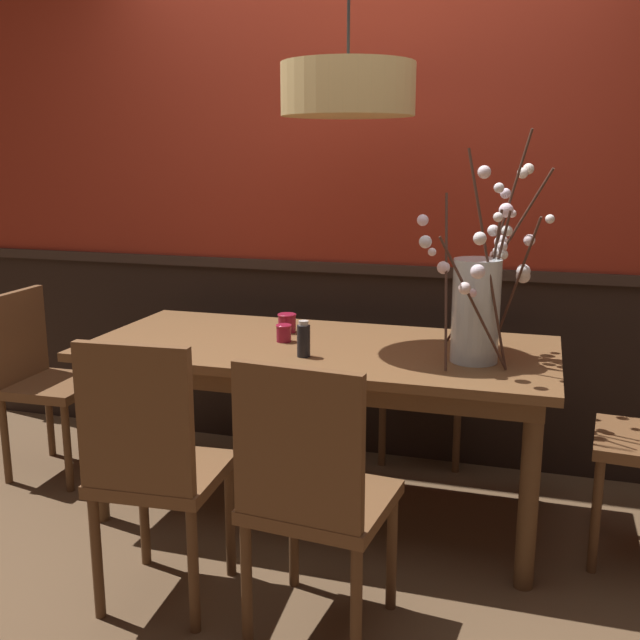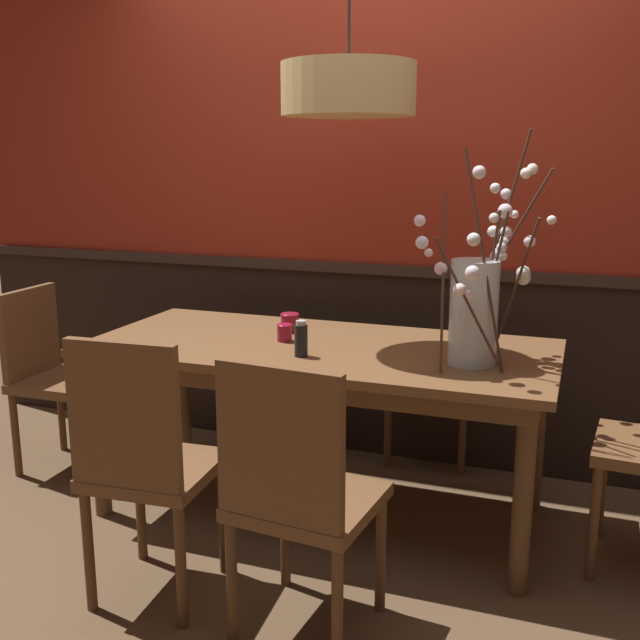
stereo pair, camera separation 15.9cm
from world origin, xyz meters
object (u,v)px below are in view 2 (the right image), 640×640
chair_near_side_left (144,458)px  candle_holder_nearer_edge (285,332)px  chair_far_side_left (323,345)px  condiment_bottle (301,339)px  dining_table (320,363)px  chair_far_side_right (434,356)px  chair_head_west_end (51,369)px  candle_holder_nearer_center (290,322)px  pendant_lamp (348,89)px  vase_with_blossoms (477,306)px  chair_near_side_right (297,489)px

chair_near_side_left → candle_holder_nearer_edge: 0.89m
chair_far_side_left → condiment_bottle: chair_far_side_left is taller
dining_table → chair_far_side_left: 0.92m
dining_table → chair_far_side_right: size_ratio=2.08×
chair_far_side_right → chair_near_side_left: bearing=-111.2°
chair_head_west_end → candle_holder_nearer_center: 1.25m
chair_head_west_end → chair_far_side_left: size_ratio=0.97×
condiment_bottle → pendant_lamp: pendant_lamp is taller
vase_with_blossoms → chair_far_side_left: bearing=135.5°
chair_head_west_end → chair_far_side_right: 1.90m
chair_far_side_left → candle_holder_nearer_center: bearing=-82.6°
chair_near_side_left → chair_near_side_right: (0.56, -0.01, -0.01)m
candle_holder_nearer_center → chair_head_west_end: bearing=-172.8°
chair_near_side_left → chair_far_side_left: bearing=89.0°
dining_table → chair_near_side_left: chair_near_side_left is taller
chair_far_side_left → vase_with_blossoms: bearing=-44.5°
chair_near_side_left → candle_holder_nearer_center: 1.04m
chair_far_side_right → vase_with_blossoms: (0.33, -0.89, 0.45)m
chair_near_side_left → chair_near_side_right: 0.56m
chair_far_side_left → vase_with_blossoms: 1.39m
chair_far_side_left → condiment_bottle: 1.14m
vase_with_blossoms → condiment_bottle: size_ratio=6.02×
dining_table → candle_holder_nearer_edge: (-0.16, 0.00, 0.12)m
chair_far_side_right → pendant_lamp: (-0.22, -0.76, 1.25)m
chair_near_side_left → candle_holder_nearer_edge: size_ratio=13.06×
dining_table → chair_near_side_left: (-0.32, -0.84, -0.14)m
vase_with_blossoms → candle_holder_nearer_edge: size_ratio=11.73×
chair_near_side_right → dining_table: bearing=105.4°
dining_table → chair_near_side_right: chair_near_side_right is taller
chair_far_side_left → candle_holder_nearer_edge: 0.91m
candle_holder_nearer_center → condiment_bottle: (0.20, -0.37, 0.03)m
vase_with_blossoms → condiment_bottle: bearing=-168.2°
chair_near_side_left → dining_table: bearing=68.9°
chair_near_side_left → condiment_bottle: (0.32, 0.63, 0.29)m
chair_head_west_end → chair_far_side_left: 1.39m
vase_with_blossoms → pendant_lamp: size_ratio=0.71×
dining_table → chair_near_side_left: bearing=-111.1°
chair_far_side_right → vase_with_blossoms: vase_with_blossoms is taller
candle_holder_nearer_edge → pendant_lamp: size_ratio=0.06×
chair_near_side_right → chair_head_west_end: size_ratio=1.05×
chair_far_side_left → pendant_lamp: pendant_lamp is taller
chair_head_west_end → pendant_lamp: bearing=1.9°
vase_with_blossoms → dining_table: bearing=174.2°
dining_table → condiment_bottle: 0.25m
dining_table → pendant_lamp: size_ratio=1.57×
dining_table → chair_far_side_right: chair_far_side_right is taller
chair_head_west_end → condiment_bottle: condiment_bottle is taller
chair_near_side_left → vase_with_blossoms: bearing=38.5°
chair_head_west_end → condiment_bottle: 1.45m
vase_with_blossoms → condiment_bottle: vase_with_blossoms is taller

